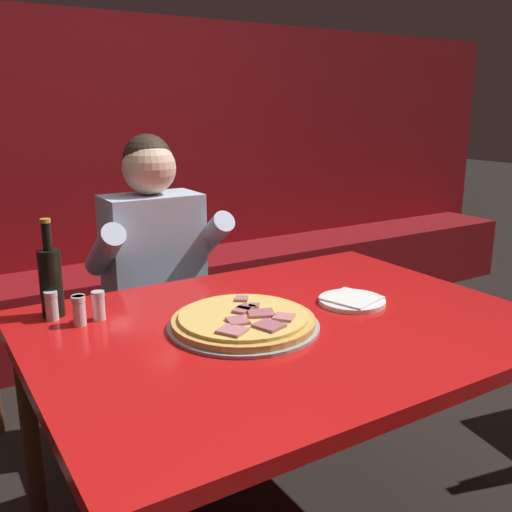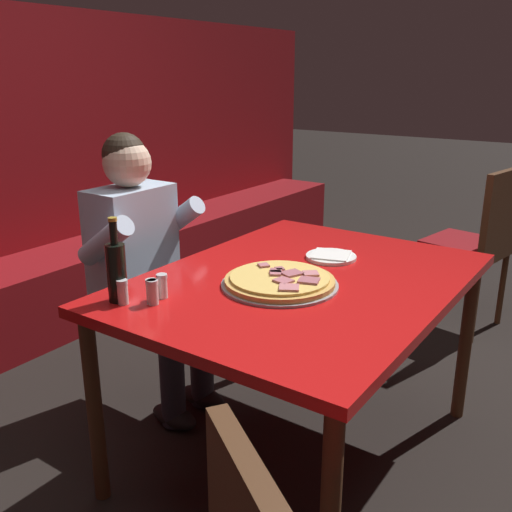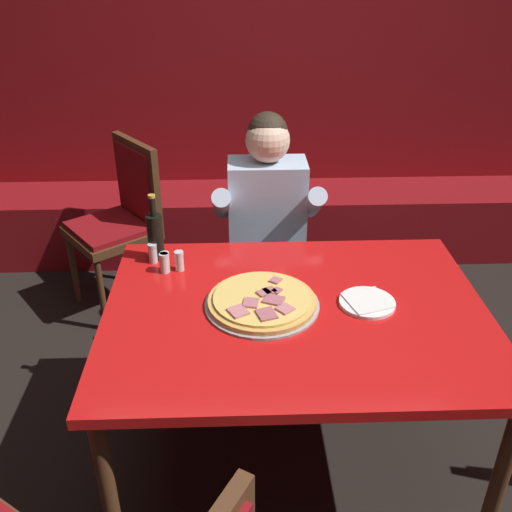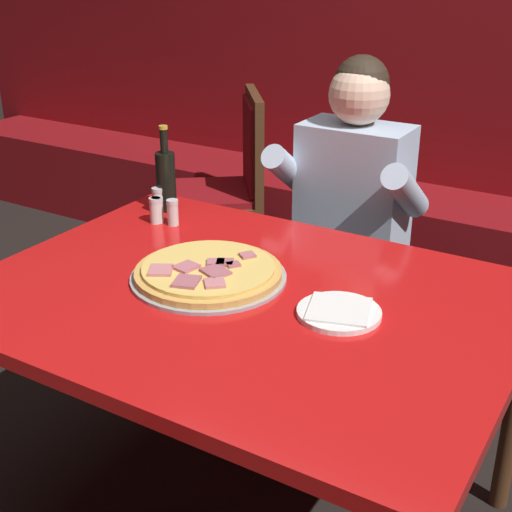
% 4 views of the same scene
% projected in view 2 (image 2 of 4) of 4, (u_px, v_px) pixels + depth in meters
% --- Properties ---
extents(ground_plane, '(24.00, 24.00, 0.00)m').
position_uv_depth(ground_plane, '(298.00, 450.00, 2.40)').
color(ground_plane, black).
extents(booth_bench, '(6.46, 0.48, 0.46)m').
position_uv_depth(booth_bench, '(26.00, 303.00, 3.34)').
color(booth_bench, maroon).
rests_on(booth_bench, ground_plane).
extents(main_dining_table, '(1.42, 1.06, 0.78)m').
position_uv_depth(main_dining_table, '(303.00, 295.00, 2.18)').
color(main_dining_table, '#4C2D19').
rests_on(main_dining_table, ground_plane).
extents(pizza, '(0.43, 0.43, 0.05)m').
position_uv_depth(pizza, '(280.00, 281.00, 2.07)').
color(pizza, '#9E9EA3').
rests_on(pizza, main_dining_table).
extents(plate_white_paper, '(0.21, 0.21, 0.02)m').
position_uv_depth(plate_white_paper, '(331.00, 256.00, 2.38)').
color(plate_white_paper, white).
rests_on(plate_white_paper, main_dining_table).
extents(beer_bottle, '(0.07, 0.07, 0.29)m').
position_uv_depth(beer_bottle, '(117.00, 270.00, 1.91)').
color(beer_bottle, black).
rests_on(beer_bottle, main_dining_table).
extents(shaker_oregano, '(0.04, 0.04, 0.09)m').
position_uv_depth(shaker_oregano, '(123.00, 293.00, 1.90)').
color(shaker_oregano, silver).
rests_on(shaker_oregano, main_dining_table).
extents(shaker_black_pepper, '(0.04, 0.04, 0.09)m').
position_uv_depth(shaker_black_pepper, '(153.00, 293.00, 1.90)').
color(shaker_black_pepper, silver).
rests_on(shaker_black_pepper, main_dining_table).
extents(shaker_red_pepper_flakes, '(0.04, 0.04, 0.09)m').
position_uv_depth(shaker_red_pepper_flakes, '(152.00, 293.00, 1.91)').
color(shaker_red_pepper_flakes, silver).
rests_on(shaker_red_pepper_flakes, main_dining_table).
extents(shaker_parmesan, '(0.04, 0.04, 0.09)m').
position_uv_depth(shaker_parmesan, '(162.00, 287.00, 1.96)').
color(shaker_parmesan, silver).
rests_on(shaker_parmesan, main_dining_table).
extents(diner_seated_blue_shirt, '(0.53, 0.53, 1.27)m').
position_uv_depth(diner_seated_blue_shirt, '(147.00, 263.00, 2.55)').
color(diner_seated_blue_shirt, black).
rests_on(diner_seated_blue_shirt, ground_plane).
extents(dining_chair_far_left, '(0.51, 0.51, 1.00)m').
position_uv_depth(dining_chair_far_left, '(478.00, 237.00, 3.38)').
color(dining_chair_far_left, '#4C2D19').
rests_on(dining_chair_far_left, ground_plane).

